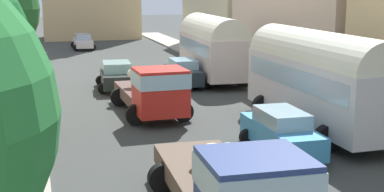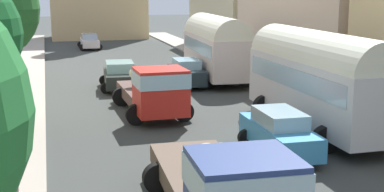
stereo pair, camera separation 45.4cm
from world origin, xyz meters
TOP-DOWN VIEW (x-y plane):
  - ground_plane at (0.00, 27.00)m, footprint 154.00×154.00m
  - sidewalk_left at (-7.25, 27.00)m, footprint 2.50×70.00m
  - sidewalk_right at (7.25, 27.00)m, footprint 2.50×70.00m
  - building_right_3 at (11.43, 43.60)m, footprint 5.85×13.47m
  - parked_bus_0 at (4.69, 15.70)m, footprint 3.25×8.93m
  - parked_bus_1 at (4.36, 28.19)m, footprint 3.56×8.21m
  - cargo_truck_0 at (-1.96, 7.60)m, footprint 3.22×7.28m
  - cargo_truck_1 at (-1.23, 19.78)m, footprint 3.10×6.64m
  - car_0 at (-1.81, 27.00)m, footprint 2.51×4.24m
  - car_1 at (-1.90, 47.53)m, footprint 2.13×3.98m
  - car_2 at (1.95, 13.25)m, footprint 2.20×4.27m
  - car_3 at (2.10, 26.79)m, footprint 2.22×4.00m
  - pedestrian_1 at (-6.80, 12.95)m, footprint 0.46×0.46m
  - pedestrian_3 at (-6.80, 10.46)m, footprint 0.40×0.40m

SIDE VIEW (x-z plane):
  - ground_plane at x=0.00m, z-range 0.00..0.00m
  - sidewalk_left at x=-7.25m, z-range 0.00..0.14m
  - sidewalk_right at x=7.25m, z-range 0.00..0.14m
  - car_1 at x=-1.90m, z-range 0.01..1.44m
  - car_0 at x=-1.81m, z-range 0.00..1.58m
  - car_2 at x=1.95m, z-range 0.00..1.59m
  - car_3 at x=2.10m, z-range 0.00..1.61m
  - pedestrian_3 at x=-6.80m, z-range 0.12..1.86m
  - pedestrian_1 at x=-6.80m, z-range 0.12..1.94m
  - cargo_truck_1 at x=-1.23m, z-range 0.06..2.47m
  - cargo_truck_0 at x=-1.96m, z-range 0.03..2.51m
  - parked_bus_1 at x=4.36m, z-range 0.20..4.25m
  - parked_bus_0 at x=4.69m, z-range 0.23..4.33m
  - building_right_3 at x=11.43m, z-range 0.00..7.32m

